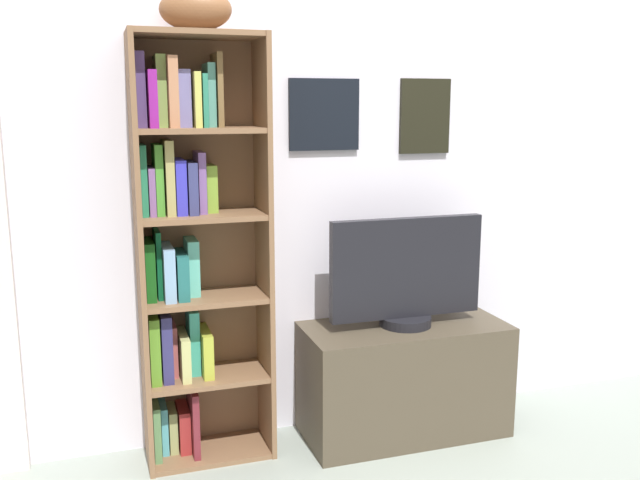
{
  "coord_description": "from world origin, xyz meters",
  "views": [
    {
      "loc": [
        -0.98,
        -1.65,
        1.41
      ],
      "look_at": [
        -0.16,
        0.85,
        0.89
      ],
      "focal_mm": 38.76,
      "sensor_mm": 36.0,
      "label": 1
    }
  ],
  "objects_px": {
    "bookshelf": "(189,249)",
    "football": "(195,10)",
    "television": "(407,274)",
    "tv_stand": "(404,379)"
  },
  "relations": [
    {
      "from": "bookshelf",
      "to": "television",
      "type": "xyz_separation_m",
      "value": [
        0.89,
        -0.1,
        -0.14
      ]
    },
    {
      "from": "bookshelf",
      "to": "football",
      "type": "xyz_separation_m",
      "value": [
        0.05,
        -0.03,
        0.89
      ]
    },
    {
      "from": "football",
      "to": "tv_stand",
      "type": "relative_size",
      "value": 0.3
    },
    {
      "from": "television",
      "to": "tv_stand",
      "type": "bearing_deg",
      "value": -90.0
    },
    {
      "from": "tv_stand",
      "to": "television",
      "type": "bearing_deg",
      "value": 90.0
    },
    {
      "from": "tv_stand",
      "to": "television",
      "type": "distance_m",
      "value": 0.47
    },
    {
      "from": "football",
      "to": "television",
      "type": "distance_m",
      "value": 1.33
    },
    {
      "from": "bookshelf",
      "to": "football",
      "type": "bearing_deg",
      "value": -30.07
    },
    {
      "from": "football",
      "to": "television",
      "type": "bearing_deg",
      "value": -4.63
    },
    {
      "from": "football",
      "to": "television",
      "type": "height_order",
      "value": "football"
    }
  ]
}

